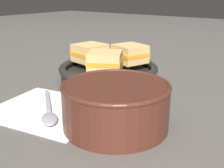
{
  "coord_description": "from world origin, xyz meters",
  "views": [
    {
      "loc": [
        0.36,
        -0.4,
        0.22
      ],
      "look_at": [
        0.04,
        0.04,
        0.04
      ],
      "focal_mm": 45.0,
      "sensor_mm": 36.0,
      "label": 1
    }
  ],
  "objects_px": {
    "sandwich_near_left": "(105,62)",
    "sandwich_far_left": "(90,53)",
    "soup_bowl": "(116,103)",
    "skillet": "(109,72)",
    "sandwich_near_right": "(130,54)",
    "spoon": "(49,113)"
  },
  "relations": [
    {
      "from": "soup_bowl",
      "to": "sandwich_near_left",
      "type": "bearing_deg",
      "value": 132.77
    },
    {
      "from": "spoon",
      "to": "skillet",
      "type": "height_order",
      "value": "skillet"
    },
    {
      "from": "sandwich_near_right",
      "to": "sandwich_near_left",
      "type": "bearing_deg",
      "value": -89.71
    },
    {
      "from": "sandwich_near_right",
      "to": "sandwich_far_left",
      "type": "distance_m",
      "value": 0.11
    },
    {
      "from": "sandwich_far_left",
      "to": "sandwich_near_left",
      "type": "bearing_deg",
      "value": -29.71
    },
    {
      "from": "soup_bowl",
      "to": "sandwich_near_left",
      "type": "distance_m",
      "value": 0.2
    },
    {
      "from": "soup_bowl",
      "to": "sandwich_near_right",
      "type": "bearing_deg",
      "value": 118.35
    },
    {
      "from": "sandwich_near_right",
      "to": "soup_bowl",
      "type": "bearing_deg",
      "value": -61.65
    },
    {
      "from": "skillet",
      "to": "sandwich_near_left",
      "type": "distance_m",
      "value": 0.08
    },
    {
      "from": "spoon",
      "to": "sandwich_near_left",
      "type": "distance_m",
      "value": 0.2
    },
    {
      "from": "soup_bowl",
      "to": "skillet",
      "type": "xyz_separation_m",
      "value": [
        -0.17,
        0.2,
        -0.02
      ]
    },
    {
      "from": "soup_bowl",
      "to": "skillet",
      "type": "bearing_deg",
      "value": 129.65
    },
    {
      "from": "sandwich_near_left",
      "to": "sandwich_far_left",
      "type": "height_order",
      "value": "same"
    },
    {
      "from": "sandwich_near_left",
      "to": "sandwich_far_left",
      "type": "xyz_separation_m",
      "value": [
        -0.09,
        0.05,
        0.0
      ]
    },
    {
      "from": "spoon",
      "to": "sandwich_near_right",
      "type": "xyz_separation_m",
      "value": [
        -0.02,
        0.3,
        0.06
      ]
    },
    {
      "from": "spoon",
      "to": "sandwich_far_left",
      "type": "height_order",
      "value": "sandwich_far_left"
    },
    {
      "from": "skillet",
      "to": "sandwich_near_left",
      "type": "bearing_deg",
      "value": -60.26
    },
    {
      "from": "soup_bowl",
      "to": "sandwich_far_left",
      "type": "height_order",
      "value": "sandwich_far_left"
    },
    {
      "from": "spoon",
      "to": "sandwich_near_left",
      "type": "bearing_deg",
      "value": 134.24
    },
    {
      "from": "sandwich_near_left",
      "to": "soup_bowl",
      "type": "bearing_deg",
      "value": -47.23
    },
    {
      "from": "spoon",
      "to": "sandwich_far_left",
      "type": "relative_size",
      "value": 1.67
    },
    {
      "from": "spoon",
      "to": "sandwich_far_left",
      "type": "xyz_separation_m",
      "value": [
        -0.11,
        0.24,
        0.06
      ]
    }
  ]
}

